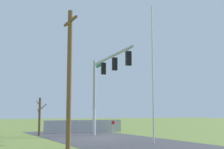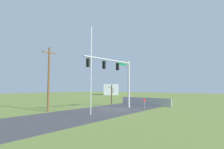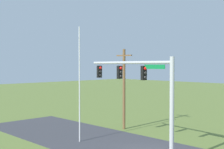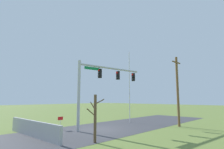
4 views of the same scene
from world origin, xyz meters
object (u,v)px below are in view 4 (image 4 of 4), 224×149
object	(u,v)px
open_sign	(60,120)
flagpole	(129,86)
signal_mast	(101,81)
utility_pole	(178,90)
bare_tree	(95,117)

from	to	relation	value
open_sign	flagpole	bearing A→B (deg)	169.50
signal_mast	open_sign	size ratio (longest dim) A/B	6.78
utility_pole	open_sign	distance (m)	12.75
signal_mast	utility_pole	world-z (taller)	utility_pole
utility_pole	signal_mast	bearing A→B (deg)	-38.19
signal_mast	flagpole	xyz separation A→B (m)	(-5.85, -0.76, -0.22)
bare_tree	open_sign	world-z (taller)	bare_tree
flagpole	open_sign	size ratio (longest dim) A/B	7.48
flagpole	bare_tree	distance (m)	11.66
signal_mast	bare_tree	distance (m)	6.72
flagpole	utility_pole	bearing A→B (deg)	97.80
utility_pole	bare_tree	world-z (taller)	utility_pole
bare_tree	open_sign	xyz separation A→B (m)	(-1.30, -6.50, -0.78)
signal_mast	open_sign	bearing A→B (deg)	-38.28
flagpole	utility_pole	xyz separation A→B (m)	(-0.82, 6.01, -0.61)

